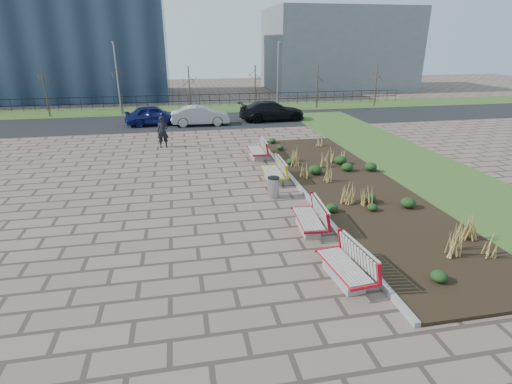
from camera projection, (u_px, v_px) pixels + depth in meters
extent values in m
plane|color=#715B4E|center=(227.00, 257.00, 12.13)|extent=(120.00, 120.00, 0.00)
cube|color=black|center=(352.00, 187.00, 17.82)|extent=(4.50, 18.00, 0.10)
cube|color=gray|center=(302.00, 190.00, 17.39)|extent=(0.16, 18.00, 0.15)
cube|color=#33511E|center=(447.00, 181.00, 18.68)|extent=(5.00, 38.00, 0.04)
cube|color=#33511E|center=(190.00, 109.00, 37.80)|extent=(80.00, 5.00, 0.04)
cube|color=black|center=(193.00, 121.00, 32.30)|extent=(80.00, 7.00, 0.02)
cylinder|color=#B2B2B7|center=(273.00, 188.00, 16.61)|extent=(0.48, 0.48, 0.87)
imported|color=black|center=(163.00, 132.00, 24.20)|extent=(0.71, 0.47, 1.91)
imported|color=navy|center=(154.00, 115.00, 30.70)|extent=(4.58, 2.29, 1.50)
imported|color=gray|center=(200.00, 116.00, 30.64)|extent=(4.41, 1.54, 1.45)
imported|color=black|center=(272.00, 111.00, 32.41)|extent=(5.46, 2.54, 1.54)
cube|color=slate|center=(337.00, 50.00, 52.43)|extent=(18.00, 12.00, 10.00)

